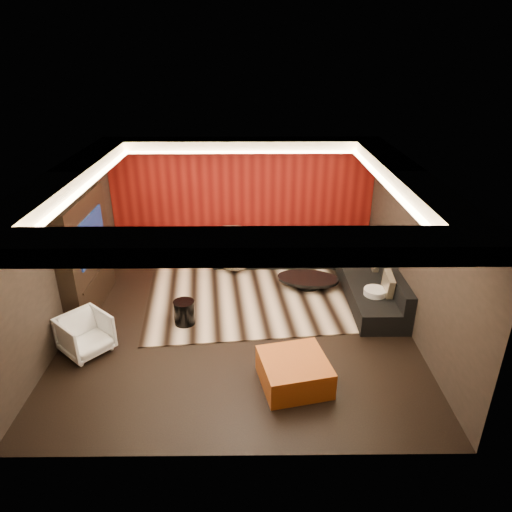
{
  "coord_description": "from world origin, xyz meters",
  "views": [
    {
      "loc": [
        0.23,
        -7.07,
        4.59
      ],
      "look_at": [
        0.3,
        0.6,
        1.05
      ],
      "focal_mm": 32.0,
      "sensor_mm": 36.0,
      "label": 1
    }
  ],
  "objects_px": {
    "drum_stool": "(184,312)",
    "white_side_table": "(374,301)",
    "coffee_table": "(308,282)",
    "orange_ottoman": "(294,372)",
    "sectional_sofa": "(321,264)",
    "armchair": "(85,334)"
  },
  "relations": [
    {
      "from": "drum_stool",
      "to": "sectional_sofa",
      "type": "xyz_separation_m",
      "value": [
        2.73,
        1.92,
        0.02
      ]
    },
    {
      "from": "white_side_table",
      "to": "sectional_sofa",
      "type": "bearing_deg",
      "value": 115.77
    },
    {
      "from": "coffee_table",
      "to": "armchair",
      "type": "relative_size",
      "value": 1.74
    },
    {
      "from": "coffee_table",
      "to": "sectional_sofa",
      "type": "distance_m",
      "value": 0.68
    },
    {
      "from": "sectional_sofa",
      "to": "armchair",
      "type": "bearing_deg",
      "value": -147.16
    },
    {
      "from": "coffee_table",
      "to": "sectional_sofa",
      "type": "xyz_separation_m",
      "value": [
        0.35,
        0.56,
        0.14
      ]
    },
    {
      "from": "armchair",
      "to": "white_side_table",
      "type": "bearing_deg",
      "value": -35.45
    },
    {
      "from": "orange_ottoman",
      "to": "sectional_sofa",
      "type": "height_order",
      "value": "sectional_sofa"
    },
    {
      "from": "drum_stool",
      "to": "white_side_table",
      "type": "xyz_separation_m",
      "value": [
        3.49,
        0.34,
        0.01
      ]
    },
    {
      "from": "drum_stool",
      "to": "orange_ottoman",
      "type": "xyz_separation_m",
      "value": [
        1.84,
        -1.62,
        -0.03
      ]
    },
    {
      "from": "orange_ottoman",
      "to": "armchair",
      "type": "distance_m",
      "value": 3.43
    },
    {
      "from": "coffee_table",
      "to": "sectional_sofa",
      "type": "relative_size",
      "value": 0.35
    },
    {
      "from": "coffee_table",
      "to": "orange_ottoman",
      "type": "height_order",
      "value": "orange_ottoman"
    },
    {
      "from": "drum_stool",
      "to": "armchair",
      "type": "distance_m",
      "value": 1.7
    },
    {
      "from": "armchair",
      "to": "sectional_sofa",
      "type": "distance_m",
      "value": 5.03
    },
    {
      "from": "orange_ottoman",
      "to": "sectional_sofa",
      "type": "bearing_deg",
      "value": 75.88
    },
    {
      "from": "coffee_table",
      "to": "orange_ottoman",
      "type": "relative_size",
      "value": 1.33
    },
    {
      "from": "coffee_table",
      "to": "armchair",
      "type": "xyz_separation_m",
      "value": [
        -3.87,
        -2.16,
        0.21
      ]
    },
    {
      "from": "coffee_table",
      "to": "sectional_sofa",
      "type": "height_order",
      "value": "sectional_sofa"
    },
    {
      "from": "white_side_table",
      "to": "armchair",
      "type": "xyz_separation_m",
      "value": [
        -4.99,
        -1.14,
        0.07
      ]
    },
    {
      "from": "coffee_table",
      "to": "drum_stool",
      "type": "bearing_deg",
      "value": -150.3
    },
    {
      "from": "armchair",
      "to": "sectional_sofa",
      "type": "bearing_deg",
      "value": -15.48
    }
  ]
}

